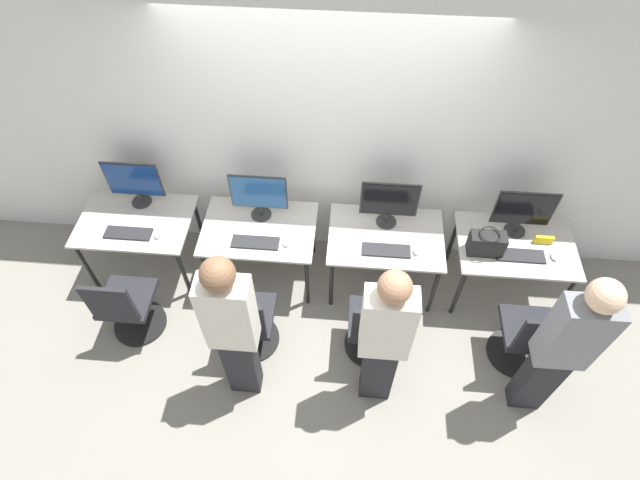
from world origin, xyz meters
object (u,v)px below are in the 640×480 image
Objects in this scene: monitor_right at (389,202)px; person_far_right at (564,347)px; office_chair_far_left at (127,308)px; keyboard_far_right at (520,256)px; office_chair_left at (248,324)px; mouse_far_right at (554,257)px; keyboard_left at (255,242)px; person_right at (384,338)px; mouse_far_left at (158,235)px; mouse_right at (417,251)px; keyboard_far_left at (128,233)px; mouse_left at (286,243)px; office_chair_far_right at (527,339)px; keyboard_right at (386,250)px; handbag at (487,243)px; person_left at (232,328)px; monitor_left at (259,195)px; monitor_far_right at (523,211)px; monitor_far_left at (134,182)px; office_chair_right at (374,330)px.

monitor_right is 1.77m from person_far_right.
keyboard_far_right is at bearing 10.16° from office_chair_far_left.
mouse_far_right is (2.59, 0.68, 0.34)m from office_chair_left.
person_far_right reaches higher than keyboard_left.
mouse_far_left is at bearing 154.07° from person_right.
mouse_far_left is 0.10× the size of office_chair_far_left.
office_chair_far_left reaches higher than mouse_right.
mouse_left is at bearing 0.11° from keyboard_far_left.
keyboard_far_left is at bearing 156.81° from person_right.
office_chair_far_right is (2.09, -0.59, -0.34)m from mouse_left.
keyboard_right is 1.40× the size of handbag.
keyboard_far_left is 1.57m from person_left.
person_far_right is 1.09m from handbag.
office_chair_far_left is at bearing -167.02° from mouse_right.
monitor_left is 1.15m from monitor_right.
mouse_far_left is 0.69m from office_chair_far_left.
monitor_far_right reaches higher than office_chair_far_left.
mouse_far_right is at bearing 69.94° from office_chair_far_right.
person_right is (1.12, -0.96, 0.22)m from keyboard_left.
handbag is at bearing 1.91° from mouse_left.
monitor_right is 0.30× the size of person_far_right.
keyboard_right is at bearing 14.30° from office_chair_far_left.
person_far_right is at bearing -20.97° from monitor_far_left.
keyboard_right is 4.68× the size of mouse_far_right.
office_chair_left is 1.36m from keyboard_right.
mouse_right is 0.10× the size of office_chair_right.
office_chair_right is at bearing -24.15° from monitor_far_left.
monitor_far_right is (3.39, 0.90, 0.59)m from office_chair_far_left.
person_right is at bearing -31.10° from monitor_far_left.
handbag is at bearing -139.46° from monitor_far_right.
office_chair_right is (0.81, -0.61, -0.34)m from mouse_left.
mouse_right is 0.89m from keyboard_far_right.
person_far_right reaches higher than keyboard_far_left.
keyboard_right is (2.04, -0.00, -0.01)m from mouse_far_left.
monitor_left and monitor_far_right have the same top height.
office_chair_right is 0.52× the size of person_far_right.
office_chair_far_right is at bearing -0.27° from office_chair_far_left.
office_chair_far_right reaches higher than mouse_left.
person_left is (0.03, -1.34, 0.01)m from monitor_left.
mouse_far_left is (0.27, -0.40, -0.25)m from monitor_far_left.
office_chair_far_left reaches higher than mouse_far_right.
office_chair_far_right reaches higher than keyboard_far_right.
mouse_left is at bearing 130.73° from person_right.
mouse_far_left is 2.04m from keyboard_right.
person_left is at bearing -178.20° from person_right.
office_chair_far_left is at bearing -157.85° from monitor_right.
keyboard_far_left is 3.66m from person_far_right.
mouse_far_left is 0.10× the size of office_chair_far_right.
keyboard_right is at bearing 41.65° from person_left.
monitor_far_right is (2.03, 0.32, 0.25)m from mouse_left.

